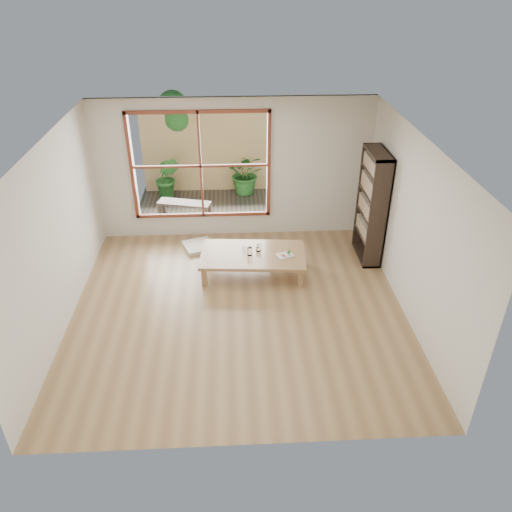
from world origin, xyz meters
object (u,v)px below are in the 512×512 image
at_px(low_table, 253,256).
at_px(food_tray, 286,254).
at_px(bookshelf, 372,206).
at_px(garden_bench, 184,205).

relative_size(low_table, food_tray, 5.83).
bearing_deg(bookshelf, low_table, -167.38).
xyz_separation_m(food_tray, garden_bench, (-1.83, 2.24, -0.09)).
height_order(low_table, garden_bench, low_table).
xyz_separation_m(bookshelf, garden_bench, (-3.35, 1.68, -0.67)).
bearing_deg(garden_bench, bookshelf, -12.48).
bearing_deg(bookshelf, garden_bench, 153.29).
xyz_separation_m(low_table, garden_bench, (-1.29, 2.14, -0.03)).
distance_m(low_table, food_tray, 0.55).
distance_m(bookshelf, food_tray, 1.71).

